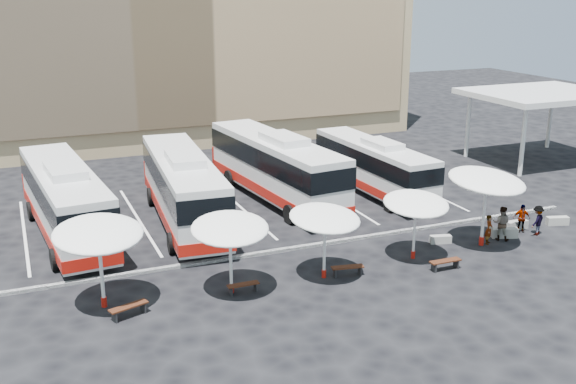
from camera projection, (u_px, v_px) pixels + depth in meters
name	position (u px, v px, depth m)	size (l,w,h in m)	color
ground	(293.00, 254.00, 32.87)	(120.00, 120.00, 0.00)	black
service_canopy	(541.00, 96.00, 49.12)	(10.00, 8.00, 5.20)	silver
curb_divider	(289.00, 249.00, 33.29)	(34.00, 0.25, 0.15)	black
bay_lines	(240.00, 207.00, 39.93)	(24.15, 12.00, 0.01)	white
bus_0	(65.00, 199.00, 34.56)	(3.77, 12.92, 4.04)	silver
bus_1	(183.00, 186.00, 36.63)	(3.76, 13.13, 4.11)	silver
bus_2	(275.00, 165.00, 40.74)	(4.15, 13.48, 4.21)	silver
bus_3	(373.00, 165.00, 42.14)	(2.94, 11.23, 3.54)	silver
sunshade_0	(98.00, 234.00, 26.53)	(3.79, 3.83, 3.72)	silver
sunshade_1	(230.00, 229.00, 27.88)	(3.73, 3.76, 3.41)	silver
sunshade_2	(325.00, 219.00, 29.40)	(3.94, 3.97, 3.30)	silver
sunshade_3	(416.00, 204.00, 31.56)	(3.44, 3.48, 3.23)	silver
sunshade_4	(487.00, 181.00, 33.02)	(4.93, 4.96, 3.96)	silver
wood_bench_0	(129.00, 308.00, 26.51)	(1.63, 0.90, 0.48)	#32160B
wood_bench_1	(243.00, 286.00, 28.60)	(1.38, 0.37, 0.42)	#32160B
wood_bench_2	(347.00, 268.00, 30.31)	(1.52, 0.66, 0.45)	#32160B
wood_bench_3	(445.00, 262.00, 30.94)	(1.53, 0.42, 0.47)	#32160B
conc_bench_0	(441.00, 239.00, 34.21)	(1.07, 0.36, 0.40)	gray
conc_bench_1	(504.00, 233.00, 34.97)	(1.34, 0.45, 0.50)	gray
conc_bench_2	(517.00, 225.00, 36.17)	(1.24, 0.41, 0.46)	gray
conc_bench_3	(557.00, 221.00, 36.85)	(1.19, 0.40, 0.45)	gray
passenger_0	(489.00, 230.00, 33.96)	(0.56, 0.36, 1.52)	black
passenger_1	(502.00, 223.00, 34.46)	(0.87, 0.68, 1.80)	black
passenger_2	(522.00, 218.00, 35.62)	(0.89, 0.37, 1.53)	black
passenger_3	(537.00, 220.00, 35.17)	(1.03, 0.59, 1.59)	black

